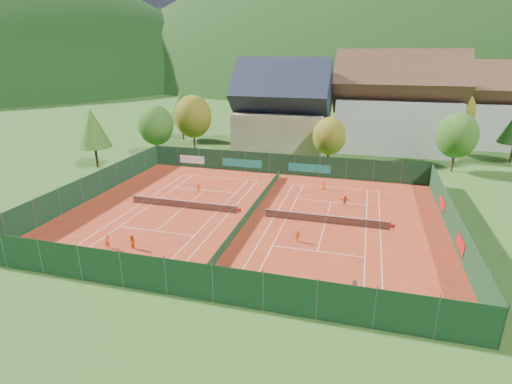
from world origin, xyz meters
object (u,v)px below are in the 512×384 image
object	(u,v)px
ball_hopper	(355,283)
player_right_near	(297,236)
player_left_far	(199,187)
chalet	(282,113)
hotel_block_b	(473,110)
player_right_far_b	(345,200)
player_left_near	(108,241)
player_left_mid	(132,242)
player_right_far_a	(324,185)
hotel_block_a	(396,108)

from	to	relation	value
ball_hopper	player_right_near	bearing A→B (deg)	129.36
player_left_far	chalet	bearing A→B (deg)	-104.13
hotel_block_b	ball_hopper	world-z (taller)	hotel_block_b
hotel_block_b	chalet	bearing A→B (deg)	-157.01
ball_hopper	player_right_far_b	size ratio (longest dim) A/B	0.67
hotel_block_b	player_left_near	world-z (taller)	hotel_block_b
player_left_near	player_right_far_b	size ratio (longest dim) A/B	1.15
player_left_mid	player_right_far_a	bearing A→B (deg)	79.12
hotel_block_a	player_right_far_a	size ratio (longest dim) A/B	17.58
player_right_near	player_right_far_b	world-z (taller)	player_right_far_b
player_left_near	player_right_far_b	xyz separation A→B (m)	(19.96, 16.57, -0.09)
ball_hopper	player_left_far	world-z (taller)	player_left_far
hotel_block_b	player_right_far_a	size ratio (longest dim) A/B	14.06
hotel_block_a	player_left_mid	bearing A→B (deg)	-117.40
hotel_block_a	player_right_far_b	distance (m)	31.68
hotel_block_b	player_right_far_b	bearing A→B (deg)	-118.02
hotel_block_a	player_right_far_b	xyz separation A→B (m)	(-6.37, -30.28, -6.78)
chalet	hotel_block_a	bearing A→B (deg)	17.53
ball_hopper	player_left_near	bearing A→B (deg)	177.67
hotel_block_b	ball_hopper	xyz separation A→B (m)	(-18.57, -55.73, -6.06)
hotel_block_b	ball_hopper	distance (m)	59.06
hotel_block_a	hotel_block_b	distance (m)	16.14
player_right_far_a	player_right_near	bearing A→B (deg)	65.75
ball_hopper	player_left_mid	bearing A→B (deg)	176.21
hotel_block_b	player_right_near	xyz separation A→B (m)	(-24.05, -49.06, -6.02)
player_left_near	player_right_far_a	bearing A→B (deg)	55.11
chalet	player_left_mid	distance (m)	41.19
hotel_block_a	ball_hopper	bearing A→B (deg)	-95.47
player_right_far_b	player_left_far	bearing A→B (deg)	2.27
hotel_block_a	player_left_mid	size ratio (longest dim) A/B	15.35
player_left_far	player_right_near	size ratio (longest dim) A/B	1.16
chalet	player_left_near	xyz separation A→B (m)	(-7.33, -40.85, -5.94)
player_left_far	hotel_block_a	bearing A→B (deg)	-130.30
player_right_near	player_left_far	bearing A→B (deg)	94.36
player_right_near	player_left_mid	bearing A→B (deg)	151.15
ball_hopper	player_right_near	distance (m)	8.63
chalet	hotel_block_a	size ratio (longest dim) A/B	0.75
player_right_far_b	player_left_near	bearing A→B (deg)	40.54
player_left_mid	player_left_far	distance (m)	15.72
player_left_far	player_right_far_b	world-z (taller)	player_left_far
player_right_far_b	player_left_mid	bearing A→B (deg)	43.24
hotel_block_a	ball_hopper	world-z (taller)	hotel_block_a
hotel_block_b	player_left_mid	size ratio (longest dim) A/B	12.28
player_left_far	player_left_mid	bearing A→B (deg)	89.21
player_left_near	player_left_far	xyz separation A→B (m)	(1.96, 16.12, 0.01)
player_right_near	player_left_near	bearing A→B (deg)	149.73
hotel_block_a	player_left_near	xyz separation A→B (m)	(-26.33, -46.85, -6.69)
chalet	player_right_near	xyz separation A→B (m)	(8.95, -35.06, -6.03)
player_right_far_a	player_left_near	bearing A→B (deg)	30.08
player_left_near	player_right_near	size ratio (longest dim) A/B	1.15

